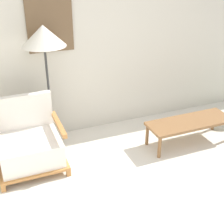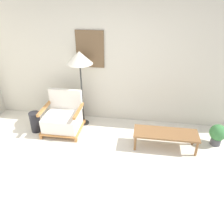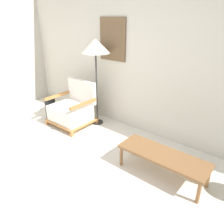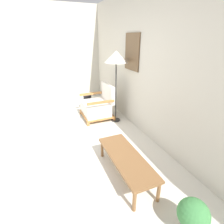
{
  "view_description": "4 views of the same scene",
  "coord_description": "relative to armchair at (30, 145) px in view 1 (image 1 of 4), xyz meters",
  "views": [
    {
      "loc": [
        -1.22,
        -1.7,
        2.26
      ],
      "look_at": [
        0.06,
        1.45,
        0.55
      ],
      "focal_mm": 50.0,
      "sensor_mm": 36.0,
      "label": 1
    },
    {
      "loc": [
        0.59,
        -2.1,
        2.6
      ],
      "look_at": [
        0.06,
        1.45,
        0.55
      ],
      "focal_mm": 35.0,
      "sensor_mm": 36.0,
      "label": 2
    },
    {
      "loc": [
        2.05,
        -0.94,
        1.93
      ],
      "look_at": [
        0.06,
        1.45,
        0.55
      ],
      "focal_mm": 35.0,
      "sensor_mm": 36.0,
      "label": 3
    },
    {
      "loc": [
        2.81,
        0.31,
        1.83
      ],
      "look_at": [
        0.06,
        1.45,
        0.55
      ],
      "focal_mm": 28.0,
      "sensor_mm": 36.0,
      "label": 4
    }
  ],
  "objects": [
    {
      "name": "armchair",
      "position": [
        0.0,
        0.0,
        0.0
      ],
      "size": [
        0.77,
        0.68,
        0.81
      ],
      "color": "#B2753D",
      "rests_on": "ground_plane"
    },
    {
      "name": "wall_back",
      "position": [
        0.95,
        0.66,
        1.06
      ],
      "size": [
        8.0,
        0.09,
        2.7
      ],
      "color": "beige",
      "rests_on": "ground_plane"
    },
    {
      "name": "coffee_table",
      "position": [
        2.03,
        -0.26,
        -0.0
      ],
      "size": [
        1.15,
        0.41,
        0.33
      ],
      "color": "brown",
      "rests_on": "ground_plane"
    },
    {
      "name": "floor_lamp",
      "position": [
        0.34,
        0.33,
        1.13
      ],
      "size": [
        0.5,
        0.5,
        1.58
      ],
      "color": "#2D2D2D",
      "rests_on": "ground_plane"
    }
  ]
}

